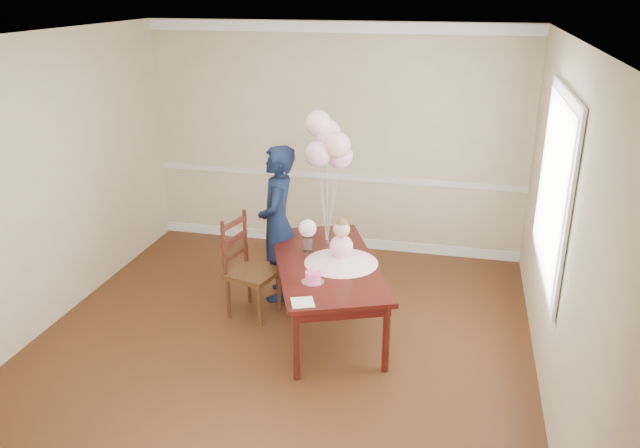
% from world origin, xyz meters
% --- Properties ---
extents(floor, '(4.50, 5.00, 0.00)m').
position_xyz_m(floor, '(0.00, 0.00, 0.00)').
color(floor, '#361B0D').
rests_on(floor, ground).
extents(ceiling, '(4.50, 5.00, 0.02)m').
position_xyz_m(ceiling, '(0.00, 0.00, 2.70)').
color(ceiling, white).
rests_on(ceiling, wall_back).
extents(wall_back, '(4.50, 0.02, 2.70)m').
position_xyz_m(wall_back, '(0.00, 2.50, 1.35)').
color(wall_back, tan).
rests_on(wall_back, floor).
extents(wall_front, '(4.50, 0.02, 2.70)m').
position_xyz_m(wall_front, '(0.00, -2.50, 1.35)').
color(wall_front, tan).
rests_on(wall_front, floor).
extents(wall_left, '(0.02, 5.00, 2.70)m').
position_xyz_m(wall_left, '(-2.25, 0.00, 1.35)').
color(wall_left, tan).
rests_on(wall_left, floor).
extents(wall_right, '(0.02, 5.00, 2.70)m').
position_xyz_m(wall_right, '(2.25, 0.00, 1.35)').
color(wall_right, tan).
rests_on(wall_right, floor).
extents(chair_rail_trim, '(4.50, 0.02, 0.07)m').
position_xyz_m(chair_rail_trim, '(0.00, 2.49, 0.90)').
color(chair_rail_trim, silver).
rests_on(chair_rail_trim, wall_back).
extents(crown_molding, '(4.50, 0.02, 0.12)m').
position_xyz_m(crown_molding, '(0.00, 2.49, 2.63)').
color(crown_molding, white).
rests_on(crown_molding, wall_back).
extents(baseboard_trim, '(4.50, 0.02, 0.12)m').
position_xyz_m(baseboard_trim, '(0.00, 2.49, 0.06)').
color(baseboard_trim, white).
rests_on(baseboard_trim, floor).
extents(window_frame, '(0.02, 1.66, 1.56)m').
position_xyz_m(window_frame, '(2.23, 0.50, 1.55)').
color(window_frame, silver).
rests_on(window_frame, wall_right).
extents(window_blinds, '(0.01, 1.50, 1.40)m').
position_xyz_m(window_blinds, '(2.21, 0.50, 1.55)').
color(window_blinds, white).
rests_on(window_blinds, wall_right).
extents(dining_table_top, '(1.50, 2.00, 0.04)m').
position_xyz_m(dining_table_top, '(0.33, 0.54, 0.65)').
color(dining_table_top, black).
rests_on(dining_table_top, table_leg_fl).
extents(table_apron, '(1.38, 1.88, 0.09)m').
position_xyz_m(table_apron, '(0.33, 0.54, 0.58)').
color(table_apron, black).
rests_on(table_apron, table_leg_fl).
extents(table_leg_fl, '(0.08, 0.08, 0.63)m').
position_xyz_m(table_leg_fl, '(0.29, -0.36, 0.31)').
color(table_leg_fl, black).
rests_on(table_leg_fl, floor).
extents(table_leg_fr, '(0.08, 0.08, 0.63)m').
position_xyz_m(table_leg_fr, '(0.99, -0.09, 0.31)').
color(table_leg_fr, black).
rests_on(table_leg_fr, floor).
extents(table_leg_bl, '(0.08, 0.08, 0.63)m').
position_xyz_m(table_leg_bl, '(-0.32, 1.17, 0.31)').
color(table_leg_bl, black).
rests_on(table_leg_bl, floor).
extents(table_leg_br, '(0.08, 0.08, 0.63)m').
position_xyz_m(table_leg_br, '(0.38, 1.45, 0.31)').
color(table_leg_br, black).
rests_on(table_leg_br, floor).
extents(baby_skirt, '(0.89, 0.89, 0.09)m').
position_xyz_m(baby_skirt, '(0.47, 0.55, 0.72)').
color(baby_skirt, '#FFBBD8').
rests_on(baby_skirt, dining_table_top).
extents(baby_torso, '(0.22, 0.22, 0.22)m').
position_xyz_m(baby_torso, '(0.47, 0.55, 0.84)').
color(baby_torso, '#FFA1CF').
rests_on(baby_torso, baby_skirt).
extents(baby_head, '(0.15, 0.15, 0.15)m').
position_xyz_m(baby_head, '(0.47, 0.55, 1.01)').
color(baby_head, '#D0A88F').
rests_on(baby_head, baby_torso).
extents(baby_hair, '(0.11, 0.11, 0.11)m').
position_xyz_m(baby_hair, '(0.47, 0.55, 1.06)').
color(baby_hair, brown).
rests_on(baby_hair, baby_head).
extents(cake_platter, '(0.26, 0.26, 0.01)m').
position_xyz_m(cake_platter, '(0.32, 0.10, 0.68)').
color(cake_platter, silver).
rests_on(cake_platter, dining_table_top).
extents(birthday_cake, '(0.18, 0.18, 0.09)m').
position_xyz_m(birthday_cake, '(0.32, 0.10, 0.73)').
color(birthday_cake, '#F44D80').
rests_on(birthday_cake, cake_platter).
extents(cake_flower_a, '(0.03, 0.03, 0.03)m').
position_xyz_m(cake_flower_a, '(0.32, 0.10, 0.78)').
color(cake_flower_a, silver).
rests_on(cake_flower_a, birthday_cake).
extents(cake_flower_b, '(0.03, 0.03, 0.03)m').
position_xyz_m(cake_flower_b, '(0.33, 0.13, 0.78)').
color(cake_flower_b, silver).
rests_on(cake_flower_b, birthday_cake).
extents(rose_vase_near, '(0.12, 0.12, 0.14)m').
position_xyz_m(rose_vase_near, '(0.11, 0.74, 0.75)').
color(rose_vase_near, silver).
rests_on(rose_vase_near, dining_table_top).
extents(roses_near, '(0.17, 0.17, 0.17)m').
position_xyz_m(roses_near, '(0.11, 0.74, 0.91)').
color(roses_near, '#F8D0DA').
rests_on(roses_near, rose_vase_near).
extents(napkin, '(0.23, 0.23, 0.01)m').
position_xyz_m(napkin, '(0.32, -0.28, 0.68)').
color(napkin, white).
rests_on(napkin, dining_table_top).
extents(balloon_weight, '(0.05, 0.05, 0.02)m').
position_xyz_m(balloon_weight, '(0.23, 1.03, 0.68)').
color(balloon_weight, silver).
rests_on(balloon_weight, dining_table_top).
extents(balloon_a, '(0.25, 0.25, 0.25)m').
position_xyz_m(balloon_a, '(0.15, 1.00, 1.57)').
color(balloon_a, '#E2A0BD').
rests_on(balloon_a, balloon_ribbon_a).
extents(balloon_b, '(0.25, 0.25, 0.25)m').
position_xyz_m(balloon_b, '(0.33, 1.03, 1.66)').
color(balloon_b, '#F6AEBE').
rests_on(balloon_b, balloon_ribbon_b).
extents(balloon_c, '(0.25, 0.25, 0.25)m').
position_xyz_m(balloon_c, '(0.22, 1.12, 1.75)').
color(balloon_c, '#FFB4CD').
rests_on(balloon_c, balloon_ribbon_c).
extents(balloon_d, '(0.25, 0.25, 0.25)m').
position_xyz_m(balloon_d, '(0.13, 1.11, 1.84)').
color(balloon_d, '#FFB4CE').
rests_on(balloon_d, balloon_ribbon_d).
extents(balloon_e, '(0.25, 0.25, 0.25)m').
position_xyz_m(balloon_e, '(0.33, 1.15, 1.53)').
color(balloon_e, '#F9B0D1').
rests_on(balloon_e, balloon_ribbon_e).
extents(balloon_ribbon_a, '(0.08, 0.03, 0.75)m').
position_xyz_m(balloon_ribbon_a, '(0.19, 1.02, 1.06)').
color(balloon_ribbon_a, white).
rests_on(balloon_ribbon_a, balloon_weight).
extents(balloon_ribbon_b, '(0.10, 0.01, 0.84)m').
position_xyz_m(balloon_ribbon_b, '(0.28, 1.03, 1.10)').
color(balloon_ribbon_b, white).
rests_on(balloon_ribbon_b, balloon_weight).
extents(balloon_ribbon_c, '(0.02, 0.09, 0.93)m').
position_xyz_m(balloon_ribbon_c, '(0.23, 1.08, 1.15)').
color(balloon_ribbon_c, white).
rests_on(balloon_ribbon_c, balloon_weight).
extents(balloon_ribbon_d, '(0.10, 0.06, 1.02)m').
position_xyz_m(balloon_ribbon_d, '(0.18, 1.07, 1.19)').
color(balloon_ribbon_d, silver).
rests_on(balloon_ribbon_d, balloon_weight).
extents(balloon_ribbon_e, '(0.10, 0.11, 0.70)m').
position_xyz_m(balloon_ribbon_e, '(0.28, 1.09, 1.04)').
color(balloon_ribbon_e, silver).
rests_on(balloon_ribbon_e, balloon_weight).
extents(dining_chair_seat, '(0.53, 0.53, 0.05)m').
position_xyz_m(dining_chair_seat, '(-0.41, 0.59, 0.45)').
color(dining_chair_seat, '#39200F').
rests_on(dining_chair_seat, chair_leg_fl).
extents(chair_leg_fl, '(0.05, 0.05, 0.43)m').
position_xyz_m(chair_leg_fl, '(-0.62, 0.47, 0.21)').
color(chair_leg_fl, '#3A1B0F').
rests_on(chair_leg_fl, floor).
extents(chair_leg_fr, '(0.05, 0.05, 0.43)m').
position_xyz_m(chair_leg_fr, '(-0.28, 0.38, 0.21)').
color(chair_leg_fr, '#3C1F10').
rests_on(chair_leg_fr, floor).
extents(chair_leg_bl, '(0.05, 0.05, 0.43)m').
position_xyz_m(chair_leg_bl, '(-0.53, 0.81, 0.21)').
color(chair_leg_bl, '#32190D').
rests_on(chair_leg_bl, floor).
extents(chair_leg_br, '(0.05, 0.05, 0.43)m').
position_xyz_m(chair_leg_br, '(-0.19, 0.72, 0.21)').
color(chair_leg_br, '#36180E').
rests_on(chair_leg_br, floor).
extents(chair_back_post_l, '(0.05, 0.05, 0.56)m').
position_xyz_m(chair_back_post_l, '(-0.64, 0.47, 0.73)').
color(chair_back_post_l, black).
rests_on(chair_back_post_l, dining_chair_seat).
extents(chair_back_post_r, '(0.05, 0.05, 0.56)m').
position_xyz_m(chair_back_post_r, '(-0.55, 0.82, 0.73)').
color(chair_back_post_r, '#34120E').
rests_on(chair_back_post_r, dining_chair_seat).
extents(chair_slat_low, '(0.13, 0.39, 0.05)m').
position_xyz_m(chair_slat_low, '(-0.60, 0.65, 0.62)').
color(chair_slat_low, '#33180D').
rests_on(chair_slat_low, dining_chair_seat).
extents(chair_slat_mid, '(0.13, 0.39, 0.05)m').
position_xyz_m(chair_slat_mid, '(-0.60, 0.65, 0.77)').
color(chair_slat_mid, '#3E1410').
rests_on(chair_slat_mid, dining_chair_seat).
extents(chair_slat_top, '(0.13, 0.39, 0.05)m').
position_xyz_m(chair_slat_top, '(-0.60, 0.65, 0.93)').
color(chair_slat_top, '#3E1710').
rests_on(chair_slat_top, dining_chair_seat).
extents(woman, '(0.47, 0.64, 1.62)m').
position_xyz_m(woman, '(-0.28, 1.04, 0.81)').
color(woman, black).
rests_on(woman, floor).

